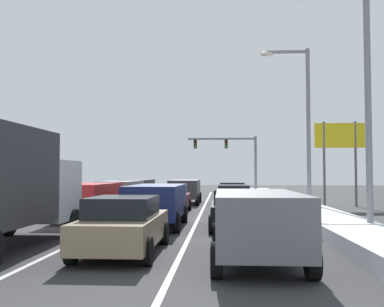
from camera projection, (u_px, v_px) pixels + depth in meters
ground_plane at (165, 216)px, 21.70m from camera, size 120.00×120.00×0.00m
lane_stripe_between_right_lane_and_center_lane at (203, 209)px, 25.98m from camera, size 0.14×48.38×0.01m
lane_stripe_between_center_lane_and_left_lane at (146, 209)px, 26.20m from camera, size 0.14×48.38×0.01m
snow_bank_right_shoulder at (293, 206)px, 25.65m from camera, size 2.17×48.38×0.48m
snow_bank_left_shoulder at (60, 203)px, 26.55m from camera, size 1.62×48.38×0.68m
suv_gray_right_lane_nearest at (257, 220)px, 10.52m from camera, size 2.16×4.90×1.67m
sedan_black_right_lane_second at (235, 209)px, 16.91m from camera, size 2.00×4.50×1.51m
sedan_white_right_lane_third at (233, 199)px, 23.69m from camera, size 2.00×4.50×1.51m
sedan_green_right_lane_fourth at (232, 193)px, 30.31m from camera, size 2.00×4.50×1.51m
sedan_tan_center_lane_nearest at (124, 225)px, 11.66m from camera, size 2.00×4.50×1.51m
suv_navy_center_lane_second at (157, 201)px, 17.42m from camera, size 2.16×4.90×1.67m
sedan_maroon_center_lane_third at (171, 198)px, 23.94m from camera, size 2.00×4.50×1.51m
suv_charcoal_center_lane_fourth at (185, 189)px, 30.96m from camera, size 2.16×4.90×1.67m
suv_red_left_lane_second at (89, 198)px, 19.94m from camera, size 2.16×4.90×1.67m
suv_gray_left_lane_third at (121, 192)px, 26.64m from camera, size 2.16×4.90×1.67m
suv_black_left_lane_fourth at (137, 188)px, 32.85m from camera, size 2.16×4.90×1.67m
traffic_light_gantry at (234, 152)px, 47.93m from camera, size 7.54×0.47×6.20m
street_lamp_right_near at (357, 87)px, 14.88m from camera, size 2.66×0.36×8.51m
street_lamp_right_mid at (302, 115)px, 23.68m from camera, size 2.66×0.36×8.91m
roadside_sign_right at (340, 144)px, 28.33m from camera, size 3.20×0.16×5.50m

